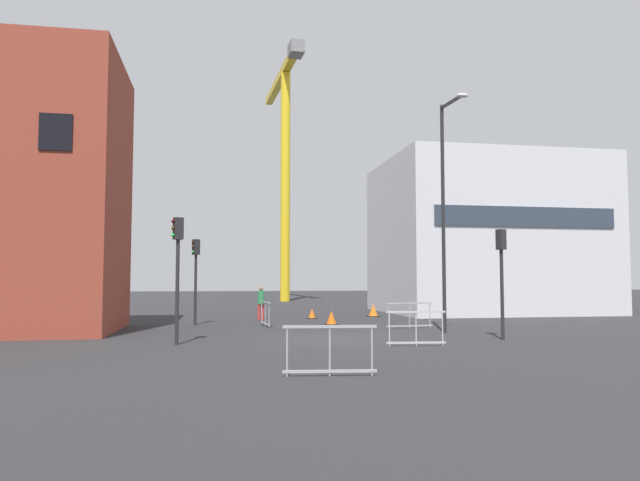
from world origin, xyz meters
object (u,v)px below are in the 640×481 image
Objects in this scene: traffic_light_median at (196,267)px; traffic_light_island at (178,259)px; streetlamp_tall at (445,199)px; construction_crane at (285,144)px; pedestrian_walking at (261,301)px; traffic_cone_striped at (373,311)px; traffic_cone_by_barrier at (331,318)px; traffic_light_crosswalk at (501,265)px; traffic_cone_on_verge at (312,314)px.

traffic_light_median is 0.96× the size of traffic_light_island.
traffic_light_island is at bearing -92.11° from traffic_light_median.
traffic_light_median is (-9.58, 5.90, -2.53)m from streetlamp_tall.
construction_crane is 34.55m from streetlamp_tall.
pedestrian_walking reaches higher than traffic_cone_striped.
traffic_cone_striped is 1.11× the size of traffic_cone_by_barrier.
pedestrian_walking is at bearing 40.13° from traffic_light_median.
streetlamp_tall is 2.30× the size of traffic_light_median.
traffic_light_crosswalk is 9.02m from traffic_cone_by_barrier.
streetlamp_tall reaches higher than traffic_cone_by_barrier.
pedestrian_walking is at bearing -164.96° from traffic_cone_striped.
pedestrian_walking is at bearing 129.89° from traffic_cone_by_barrier.
traffic_light_island is at bearing -101.97° from construction_crane.
traffic_light_median is at bearing 148.37° from streetlamp_tall.
traffic_light_island is at bearing -118.57° from traffic_cone_on_verge.
traffic_light_crosswalk is (3.42, -35.52, -12.27)m from construction_crane.
traffic_light_crosswalk is at bearing -2.00° from traffic_light_island.
streetlamp_tall is at bearing -31.63° from traffic_light_median.
traffic_cone_on_verge is (-3.59, -0.97, -0.08)m from traffic_cone_striped.
traffic_light_median is 4.44m from pedestrian_walking.
traffic_light_crosswalk is 0.94× the size of traffic_light_island.
traffic_cone_on_verge is at bearing 29.95° from traffic_light_median.
traffic_cone_striped is at bearing 15.04° from pedestrian_walking.
streetlamp_tall is at bearing 112.25° from traffic_light_crosswalk.
traffic_light_median is at bearing 87.89° from traffic_light_island.
streetlamp_tall reaches higher than traffic_cone_on_verge.
streetlamp_tall is 14.24× the size of traffic_cone_by_barrier.
traffic_light_median is 6.58m from traffic_cone_by_barrier.
streetlamp_tall is at bearing -89.43° from traffic_cone_striped.
construction_crane is at bearing 80.75° from pedestrian_walking.
traffic_light_island reaches higher than pedestrian_walking.
traffic_cone_striped is at bearing -84.19° from construction_crane.
traffic_light_median is (-7.16, -27.18, -12.22)m from construction_crane.
pedestrian_walking is 3.19× the size of traffic_cone_on_verge.
streetlamp_tall is 11.53m from traffic_light_median.
traffic_cone_striped is 1.31× the size of traffic_cone_on_verge.
streetlamp_tall reaches higher than traffic_light_median.
traffic_cone_striped is (9.77, 12.33, -2.38)m from traffic_light_island.
construction_crane reaches higher than traffic_light_island.
traffic_cone_striped is (6.31, 1.70, -0.66)m from pedestrian_walking.
streetlamp_tall is at bearing -68.35° from traffic_cone_on_verge.
construction_crane is at bearing 94.19° from streetlamp_tall.
construction_crane reaches higher than streetlamp_tall.
traffic_light_island is at bearing 178.00° from traffic_light_crosswalk.
traffic_light_island is 15.91m from traffic_cone_striped.
traffic_light_median is at bearing 141.74° from traffic_light_crosswalk.
traffic_light_median is at bearing -139.87° from pedestrian_walking.
construction_crane reaches higher than traffic_cone_on_verge.
traffic_cone_by_barrier is at bearing -7.88° from traffic_light_median.
streetlamp_tall reaches higher than pedestrian_walking.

